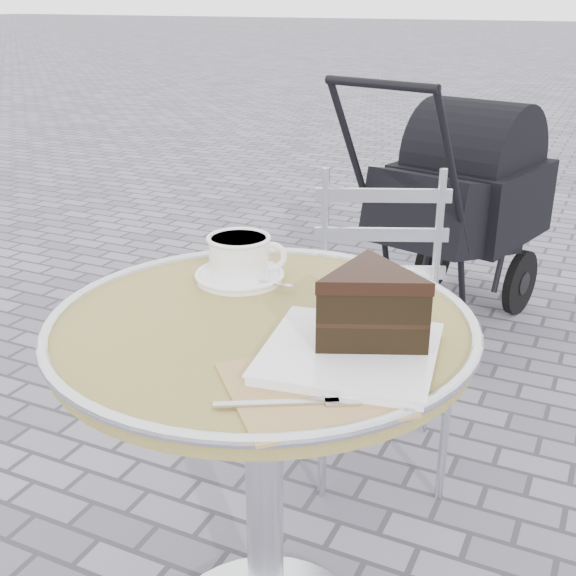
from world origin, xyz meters
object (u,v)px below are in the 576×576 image
at_px(cappuccino_set, 240,261).
at_px(baby_stroller, 456,212).
at_px(bistro_chair, 381,287).
at_px(cake_plate_set, 365,317).
at_px(cafe_table, 263,405).

distance_m(cappuccino_set, baby_stroller, 1.65).
bearing_deg(baby_stroller, bistro_chair, -73.79).
height_order(cake_plate_set, baby_stroller, baby_stroller).
xyz_separation_m(cake_plate_set, bistro_chair, (-0.23, 0.82, -0.29)).
height_order(cappuccino_set, bistro_chair, cappuccino_set).
bearing_deg(bistro_chair, cafe_table, -110.57).
relative_size(cafe_table, cake_plate_set, 1.83).
height_order(cake_plate_set, bistro_chair, cake_plate_set).
height_order(bistro_chair, baby_stroller, baby_stroller).
distance_m(cafe_table, bistro_chair, 0.78).
relative_size(cafe_table, baby_stroller, 0.72).
relative_size(cappuccino_set, bistro_chair, 0.24).
xyz_separation_m(bistro_chair, baby_stroller, (-0.02, 1.00, -0.05)).
bearing_deg(baby_stroller, cappuccino_set, -77.27).
xyz_separation_m(cafe_table, baby_stroller, (-0.06, 1.77, -0.12)).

